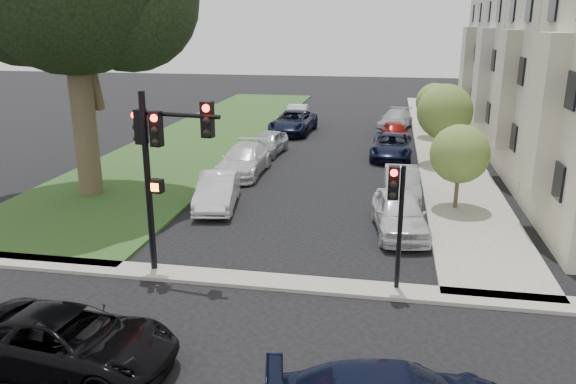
% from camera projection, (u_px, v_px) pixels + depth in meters
% --- Properties ---
extents(ground, '(140.00, 140.00, 0.00)m').
position_uv_depth(ground, '(255.00, 316.00, 15.10)').
color(ground, black).
rests_on(ground, ground).
extents(grass_strip, '(8.00, 44.00, 0.12)m').
position_uv_depth(grass_strip, '(210.00, 134.00, 39.22)').
color(grass_strip, '#305521').
rests_on(grass_strip, ground).
extents(sidewalk_right, '(3.50, 44.00, 0.12)m').
position_uv_depth(sidewalk_right, '(442.00, 143.00, 36.51)').
color(sidewalk_right, gray).
rests_on(sidewalk_right, ground).
extents(sidewalk_cross, '(60.00, 1.00, 0.12)m').
position_uv_depth(sidewalk_cross, '(270.00, 282.00, 16.96)').
color(sidewalk_cross, gray).
rests_on(sidewalk_cross, ground).
extents(house_c, '(7.70, 7.55, 15.97)m').
position_uv_depth(house_c, '(554.00, 34.00, 32.60)').
color(house_c, '#B0A89B').
rests_on(house_c, ground).
extents(house_d, '(7.70, 7.55, 15.97)m').
position_uv_depth(house_d, '(525.00, 32.00, 39.66)').
color(house_d, gray).
rests_on(house_d, ground).
extents(small_tree_a, '(2.42, 2.42, 3.63)m').
position_uv_depth(small_tree_a, '(460.00, 154.00, 22.91)').
color(small_tree_a, brown).
rests_on(small_tree_a, ground).
extents(small_tree_b, '(2.98, 2.98, 4.46)m').
position_uv_depth(small_tree_b, '(445.00, 112.00, 30.08)').
color(small_tree_b, brown).
rests_on(small_tree_b, ground).
extents(small_tree_c, '(2.48, 2.48, 3.72)m').
position_uv_depth(small_tree_c, '(435.00, 102.00, 37.41)').
color(small_tree_c, brown).
rests_on(small_tree_c, ground).
extents(traffic_signal_main, '(2.78, 0.73, 5.67)m').
position_uv_depth(traffic_signal_main, '(160.00, 151.00, 16.64)').
color(traffic_signal_main, black).
rests_on(traffic_signal_main, ground).
extents(traffic_signal_secondary, '(0.48, 0.39, 3.80)m').
position_uv_depth(traffic_signal_secondary, '(397.00, 205.00, 15.77)').
color(traffic_signal_secondary, black).
rests_on(traffic_signal_secondary, ground).
extents(car_cross_near, '(5.15, 2.65, 1.39)m').
position_uv_depth(car_cross_near, '(69.00, 341.00, 12.65)').
color(car_cross_near, black).
rests_on(car_cross_near, ground).
extents(car_parked_0, '(2.40, 4.71, 1.54)m').
position_uv_depth(car_parked_0, '(399.00, 213.00, 20.86)').
color(car_parked_0, silver).
rests_on(car_parked_0, ground).
extents(car_parked_1, '(1.63, 4.28, 1.39)m').
position_uv_depth(car_parked_1, '(402.00, 184.00, 24.95)').
color(car_parked_1, '#999BA0').
rests_on(car_parked_1, ground).
extents(car_parked_2, '(2.45, 5.01, 1.37)m').
position_uv_depth(car_parked_2, '(392.00, 146.00, 32.51)').
color(car_parked_2, black).
rests_on(car_parked_2, ground).
extents(car_parked_3, '(1.99, 3.90, 1.27)m').
position_uv_depth(car_parked_3, '(395.00, 132.00, 37.10)').
color(car_parked_3, maroon).
rests_on(car_parked_3, ground).
extents(car_parked_4, '(2.84, 5.08, 1.39)m').
position_uv_depth(car_parked_4, '(395.00, 120.00, 41.19)').
color(car_parked_4, '#999BA0').
rests_on(car_parked_4, ground).
extents(car_parked_5, '(2.23, 4.57, 1.44)m').
position_uv_depth(car_parked_5, '(217.00, 191.00, 23.78)').
color(car_parked_5, silver).
rests_on(car_parked_5, ground).
extents(car_parked_6, '(2.11, 5.18, 1.50)m').
position_uv_depth(car_parked_6, '(244.00, 160.00, 28.94)').
color(car_parked_6, silver).
rests_on(car_parked_6, ground).
extents(car_parked_7, '(2.02, 4.22, 1.39)m').
position_uv_depth(car_parked_7, '(268.00, 143.00, 33.34)').
color(car_parked_7, '#999BA0').
rests_on(car_parked_7, ground).
extents(car_parked_8, '(2.96, 5.82, 1.58)m').
position_uv_depth(car_parked_8, '(293.00, 122.00, 39.73)').
color(car_parked_8, black).
rests_on(car_parked_8, ground).
extents(car_parked_9, '(1.76, 4.35, 1.40)m').
position_uv_depth(car_parked_9, '(297.00, 114.00, 43.64)').
color(car_parked_9, silver).
rests_on(car_parked_9, ground).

